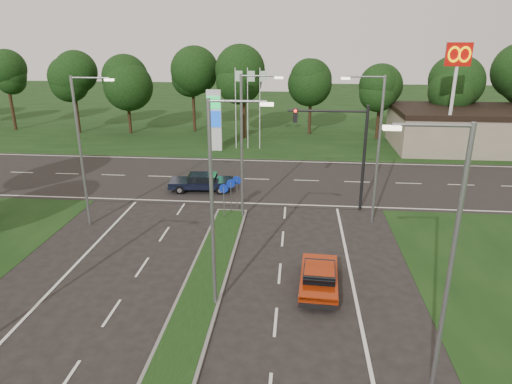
{
  "coord_description": "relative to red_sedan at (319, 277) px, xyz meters",
  "views": [
    {
      "loc": [
        4.15,
        -10.96,
        11.39
      ],
      "look_at": [
        1.79,
        14.77,
        2.2
      ],
      "focal_mm": 32.0,
      "sensor_mm": 36.0,
      "label": 1
    }
  ],
  "objects": [
    {
      "name": "mcdonalds_sign",
      "position": [
        12.63,
        24.2,
        7.38
      ],
      "size": [
        2.2,
        0.47,
        10.4
      ],
      "color": "silver",
      "rests_on": "ground"
    },
    {
      "name": "streetlight_right_far",
      "position": [
        3.43,
        8.23,
        4.47
      ],
      "size": [
        2.53,
        0.22,
        9.0
      ],
      "rotation": [
        0.0,
        0.0,
        3.14
      ],
      "color": "gray",
      "rests_on": "ground"
    },
    {
      "name": "median_kerb",
      "position": [
        -5.37,
        -3.77,
        -0.55
      ],
      "size": [
        2.0,
        26.0,
        0.12
      ],
      "primitive_type": "cube",
      "color": "slate",
      "rests_on": "ground"
    },
    {
      "name": "red_sedan",
      "position": [
        0.0,
        0.0,
        0.0
      ],
      "size": [
        1.92,
        4.22,
        1.14
      ],
      "rotation": [
        0.0,
        0.0,
        -0.06
      ],
      "color": "#962408",
      "rests_on": "ground"
    },
    {
      "name": "commercial_building",
      "position": [
        16.63,
        28.23,
        1.39
      ],
      "size": [
        16.0,
        9.0,
        4.0
      ],
      "primitive_type": "cube",
      "color": "gray",
      "rests_on": "ground"
    },
    {
      "name": "streetlight_median_near",
      "position": [
        -4.37,
        -1.77,
        4.47
      ],
      "size": [
        2.53,
        0.22,
        9.0
      ],
      "color": "gray",
      "rests_on": "ground"
    },
    {
      "name": "streetlight_right_near",
      "position": [
        3.43,
        -5.77,
        4.47
      ],
      "size": [
        2.53,
        0.22,
        9.0
      ],
      "rotation": [
        0.0,
        0.0,
        3.14
      ],
      "color": "gray",
      "rests_on": "ground"
    },
    {
      "name": "cross_road",
      "position": [
        -5.37,
        16.23,
        -0.61
      ],
      "size": [
        160.0,
        12.0,
        0.02
      ],
      "primitive_type": "cube",
      "color": "black",
      "rests_on": "ground"
    },
    {
      "name": "navy_sedan",
      "position": [
        -8.22,
        13.13,
        0.08
      ],
      "size": [
        4.78,
        2.23,
        1.28
      ],
      "rotation": [
        0.0,
        0.0,
        1.64
      ],
      "color": "black",
      "rests_on": "ground"
    },
    {
      "name": "streetlight_left_far",
      "position": [
        -13.67,
        6.23,
        4.47
      ],
      "size": [
        2.53,
        0.22,
        9.0
      ],
      "color": "gray",
      "rests_on": "ground"
    },
    {
      "name": "traffic_signal",
      "position": [
        1.82,
        10.22,
        4.04
      ],
      "size": [
        5.1,
        0.42,
        7.0
      ],
      "color": "black",
      "rests_on": "ground"
    },
    {
      "name": "gas_pylon",
      "position": [
        -9.15,
        25.27,
        2.59
      ],
      "size": [
        5.8,
        1.26,
        8.0
      ],
      "color": "silver",
      "rests_on": "ground"
    },
    {
      "name": "median_signs",
      "position": [
        -5.37,
        8.63,
        1.1
      ],
      "size": [
        1.16,
        1.76,
        2.38
      ],
      "color": "gray",
      "rests_on": "ground"
    },
    {
      "name": "streetlight_median_far",
      "position": [
        -4.37,
        8.23,
        4.47
      ],
      "size": [
        2.53,
        0.22,
        9.0
      ],
      "color": "gray",
      "rests_on": "ground"
    },
    {
      "name": "verge_far",
      "position": [
        -5.37,
        47.23,
        -0.61
      ],
      "size": [
        160.0,
        50.0,
        0.02
      ],
      "primitive_type": "cube",
      "color": "black",
      "rests_on": "ground"
    },
    {
      "name": "treeline_far",
      "position": [
        -5.26,
        32.16,
        6.22
      ],
      "size": [
        6.0,
        6.0,
        9.9
      ],
      "color": "black",
      "rests_on": "ground"
    }
  ]
}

